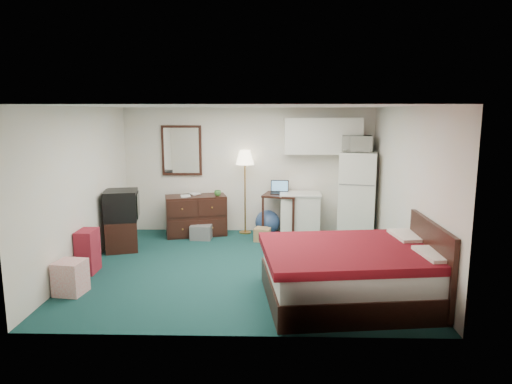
{
  "coord_description": "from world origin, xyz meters",
  "views": [
    {
      "loc": [
        0.38,
        -6.88,
        2.43
      ],
      "look_at": [
        0.19,
        0.32,
        1.15
      ],
      "focal_mm": 32.0,
      "sensor_mm": 36.0,
      "label": 1
    }
  ],
  "objects_px": {
    "suitcase": "(88,251)",
    "floor_lamp": "(245,192)",
    "desk": "(281,214)",
    "bed": "(352,274)",
    "dresser": "(196,215)",
    "fridge": "(358,195)",
    "tv_stand": "(122,235)",
    "kitchen_counter": "(300,215)"
  },
  "relations": [
    {
      "from": "desk",
      "to": "kitchen_counter",
      "type": "bearing_deg",
      "value": 6.88
    },
    {
      "from": "suitcase",
      "to": "floor_lamp",
      "type": "bearing_deg",
      "value": 45.45
    },
    {
      "from": "kitchen_counter",
      "to": "fridge",
      "type": "distance_m",
      "value": 1.19
    },
    {
      "from": "floor_lamp",
      "to": "suitcase",
      "type": "relative_size",
      "value": 2.54
    },
    {
      "from": "desk",
      "to": "bed",
      "type": "xyz_separation_m",
      "value": [
        0.83,
        -3.17,
        -0.07
      ]
    },
    {
      "from": "fridge",
      "to": "suitcase",
      "type": "height_order",
      "value": "fridge"
    },
    {
      "from": "floor_lamp",
      "to": "fridge",
      "type": "relative_size",
      "value": 1.01
    },
    {
      "from": "bed",
      "to": "suitcase",
      "type": "bearing_deg",
      "value": 159.33
    },
    {
      "from": "fridge",
      "to": "bed",
      "type": "height_order",
      "value": "fridge"
    },
    {
      "from": "dresser",
      "to": "tv_stand",
      "type": "distance_m",
      "value": 1.56
    },
    {
      "from": "desk",
      "to": "bed",
      "type": "relative_size",
      "value": 0.38
    },
    {
      "from": "kitchen_counter",
      "to": "bed",
      "type": "distance_m",
      "value": 3.16
    },
    {
      "from": "dresser",
      "to": "floor_lamp",
      "type": "distance_m",
      "value": 1.07
    },
    {
      "from": "fridge",
      "to": "tv_stand",
      "type": "distance_m",
      "value": 4.49
    },
    {
      "from": "fridge",
      "to": "suitcase",
      "type": "bearing_deg",
      "value": -138.84
    },
    {
      "from": "floor_lamp",
      "to": "kitchen_counter",
      "type": "relative_size",
      "value": 2.03
    },
    {
      "from": "kitchen_counter",
      "to": "suitcase",
      "type": "relative_size",
      "value": 1.25
    },
    {
      "from": "kitchen_counter",
      "to": "suitcase",
      "type": "distance_m",
      "value": 4.01
    },
    {
      "from": "desk",
      "to": "kitchen_counter",
      "type": "distance_m",
      "value": 0.37
    },
    {
      "from": "dresser",
      "to": "floor_lamp",
      "type": "bearing_deg",
      "value": -4.51
    },
    {
      "from": "dresser",
      "to": "bed",
      "type": "relative_size",
      "value": 0.53
    },
    {
      "from": "floor_lamp",
      "to": "suitcase",
      "type": "xyz_separation_m",
      "value": [
        -2.28,
        -2.34,
        -0.51
      ]
    },
    {
      "from": "desk",
      "to": "suitcase",
      "type": "bearing_deg",
      "value": -129.81
    },
    {
      "from": "kitchen_counter",
      "to": "suitcase",
      "type": "height_order",
      "value": "kitchen_counter"
    },
    {
      "from": "tv_stand",
      "to": "suitcase",
      "type": "bearing_deg",
      "value": -114.28
    },
    {
      "from": "tv_stand",
      "to": "suitcase",
      "type": "relative_size",
      "value": 0.89
    },
    {
      "from": "desk",
      "to": "suitcase",
      "type": "relative_size",
      "value": 1.26
    },
    {
      "from": "fridge",
      "to": "dresser",
      "type": "bearing_deg",
      "value": -164.58
    },
    {
      "from": "kitchen_counter",
      "to": "suitcase",
      "type": "bearing_deg",
      "value": -145.03
    },
    {
      "from": "floor_lamp",
      "to": "fridge",
      "type": "bearing_deg",
      "value": -4.41
    },
    {
      "from": "bed",
      "to": "suitcase",
      "type": "distance_m",
      "value": 3.95
    },
    {
      "from": "desk",
      "to": "fridge",
      "type": "height_order",
      "value": "fridge"
    },
    {
      "from": "floor_lamp",
      "to": "bed",
      "type": "xyz_separation_m",
      "value": [
        1.55,
        -3.29,
        -0.49
      ]
    },
    {
      "from": "kitchen_counter",
      "to": "bed",
      "type": "height_order",
      "value": "kitchen_counter"
    },
    {
      "from": "fridge",
      "to": "suitcase",
      "type": "relative_size",
      "value": 2.51
    },
    {
      "from": "floor_lamp",
      "to": "desk",
      "type": "xyz_separation_m",
      "value": [
        0.72,
        -0.12,
        -0.42
      ]
    },
    {
      "from": "floor_lamp",
      "to": "tv_stand",
      "type": "xyz_separation_m",
      "value": [
        -2.13,
        -1.19,
        -0.57
      ]
    },
    {
      "from": "bed",
      "to": "suitcase",
      "type": "xyz_separation_m",
      "value": [
        -3.83,
        0.95,
        -0.02
      ]
    },
    {
      "from": "bed",
      "to": "tv_stand",
      "type": "distance_m",
      "value": 4.24
    },
    {
      "from": "floor_lamp",
      "to": "bed",
      "type": "bearing_deg",
      "value": -64.76
    },
    {
      "from": "floor_lamp",
      "to": "fridge",
      "type": "distance_m",
      "value": 2.21
    },
    {
      "from": "kitchen_counter",
      "to": "fridge",
      "type": "height_order",
      "value": "fridge"
    }
  ]
}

